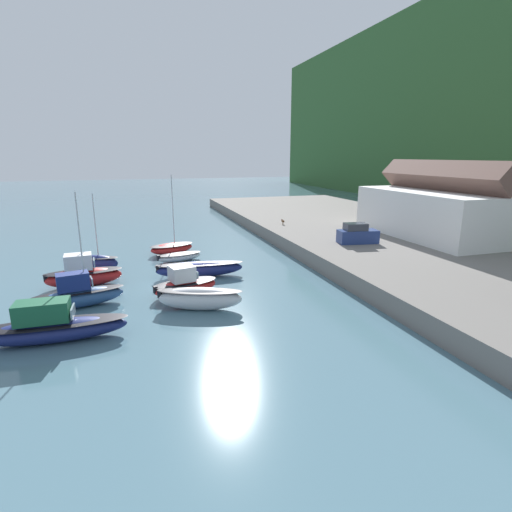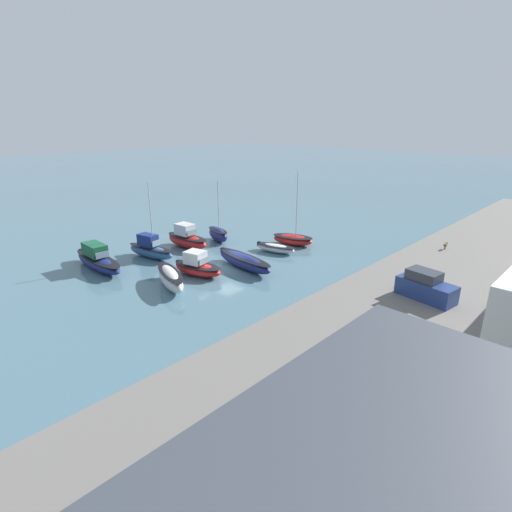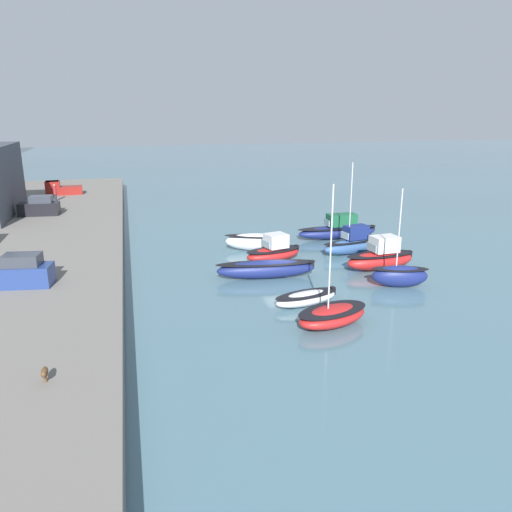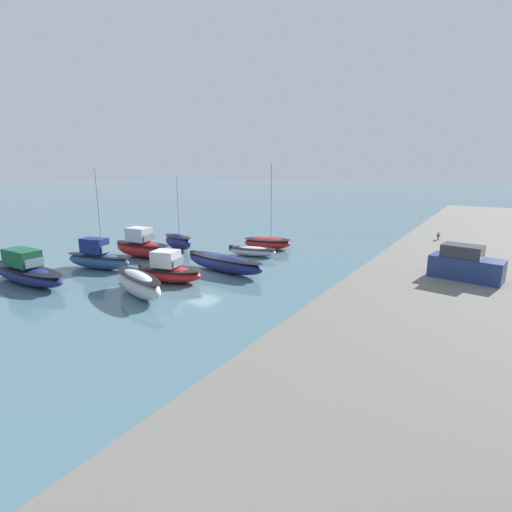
{
  "view_description": "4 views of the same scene",
  "coord_description": "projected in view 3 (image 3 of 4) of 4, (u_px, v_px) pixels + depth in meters",
  "views": [
    {
      "loc": [
        33.87,
        -4.03,
        10.78
      ],
      "look_at": [
        -0.33,
        6.71,
        1.7
      ],
      "focal_mm": 28.0,
      "sensor_mm": 36.0,
      "label": 1
    },
    {
      "loc": [
        25.63,
        28.83,
        14.43
      ],
      "look_at": [
        1.0,
        5.07,
        2.63
      ],
      "focal_mm": 28.0,
      "sensor_mm": 36.0,
      "label": 2
    },
    {
      "loc": [
        -36.92,
        11.62,
        12.73
      ],
      "look_at": [
        -1.82,
        2.58,
        2.14
      ],
      "focal_mm": 35.0,
      "sensor_mm": 36.0,
      "label": 3
    },
    {
      "loc": [
        24.79,
        20.46,
        8.8
      ],
      "look_at": [
        -0.7,
        4.74,
        1.78
      ],
      "focal_mm": 28.0,
      "sensor_mm": 36.0,
      "label": 4
    }
  ],
  "objects": [
    {
      "name": "moored_boat_1",
      "position": [
        306.0,
        298.0,
        33.87
      ],
      "size": [
        2.77,
        5.03,
        0.92
      ],
      "rotation": [
        0.0,
        0.0,
        0.24
      ],
      "color": "silver",
      "rests_on": "ground_plane"
    },
    {
      "name": "moored_boat_8",
      "position": [
        338.0,
        230.0,
        51.34
      ],
      "size": [
        2.16,
        8.59,
        2.56
      ],
      "rotation": [
        0.0,
        0.0,
        -0.01
      ],
      "color": "navy",
      "rests_on": "ground_plane"
    },
    {
      "name": "parked_car_0",
      "position": [
        19.0,
        273.0,
        32.71
      ],
      "size": [
        2.37,
        4.41,
        2.16
      ],
      "rotation": [
        0.0,
        0.0,
        -0.14
      ],
      "color": "navy",
      "rests_on": "quay_promenade"
    },
    {
      "name": "moored_boat_6",
      "position": [
        381.0,
        257.0,
        41.32
      ],
      "size": [
        2.69,
        6.33,
        2.82
      ],
      "rotation": [
        0.0,
        0.0,
        0.09
      ],
      "color": "red",
      "rests_on": "ground_plane"
    },
    {
      "name": "moored_boat_7",
      "position": [
        353.0,
        243.0,
        45.97
      ],
      "size": [
        2.91,
        6.51,
        8.35
      ],
      "rotation": [
        0.0,
        0.0,
        0.2
      ],
      "color": "#33568E",
      "rests_on": "ground_plane"
    },
    {
      "name": "moored_boat_2",
      "position": [
        266.0,
        269.0,
        39.25
      ],
      "size": [
        2.64,
        8.13,
        1.44
      ],
      "rotation": [
        0.0,
        0.0,
        -0.1
      ],
      "color": "navy",
      "rests_on": "ground_plane"
    },
    {
      "name": "moored_boat_4",
      "position": [
        257.0,
        242.0,
        46.92
      ],
      "size": [
        3.6,
        6.34,
        1.66
      ],
      "rotation": [
        0.0,
        0.0,
        -0.34
      ],
      "color": "silver",
      "rests_on": "ground_plane"
    },
    {
      "name": "parked_car_1",
      "position": [
        40.0,
        207.0,
        54.96
      ],
      "size": [
        2.1,
        4.32,
        2.16
      ],
      "rotation": [
        0.0,
        0.0,
        -0.07
      ],
      "color": "black",
      "rests_on": "quay_promenade"
    },
    {
      "name": "moored_boat_3",
      "position": [
        274.0,
        251.0,
        43.79
      ],
      "size": [
        3.46,
        5.63,
        2.39
      ],
      "rotation": [
        0.0,
        0.0,
        0.25
      ],
      "color": "red",
      "rests_on": "ground_plane"
    },
    {
      "name": "moored_boat_0",
      "position": [
        332.0,
        315.0,
        30.59
      ],
      "size": [
        3.82,
        5.47,
        8.75
      ],
      "rotation": [
        0.0,
        0.0,
        0.31
      ],
      "color": "red",
      "rests_on": "ground_plane"
    },
    {
      "name": "pickup_truck_0",
      "position": [
        61.0,
        189.0,
        68.5
      ],
      "size": [
        2.27,
        4.85,
        1.9
      ],
      "rotation": [
        0.0,
        0.0,
        0.07
      ],
      "color": "maroon",
      "rests_on": "quay_promenade"
    },
    {
      "name": "dog_on_quay",
      "position": [
        45.0,
        373.0,
        21.12
      ],
      "size": [
        0.88,
        0.35,
        0.68
      ],
      "rotation": [
        0.0,
        0.0,
        1.63
      ],
      "color": "brown",
      "rests_on": "quay_promenade"
    },
    {
      "name": "ground_plane",
      "position": [
        281.0,
        273.0,
        40.67
      ],
      "size": [
        320.0,
        320.0,
        0.0
      ],
      "primitive_type": "plane",
      "color": "slate"
    },
    {
      "name": "moored_boat_5",
      "position": [
        400.0,
        275.0,
        37.25
      ],
      "size": [
        2.59,
        4.49,
        7.41
      ],
      "rotation": [
        0.0,
        0.0,
        -0.27
      ],
      "color": "navy",
      "rests_on": "ground_plane"
    },
    {
      "name": "person_on_quay",
      "position": [
        55.0,
        192.0,
        63.67
      ],
      "size": [
        0.4,
        0.4,
        2.14
      ],
      "color": "#232838",
      "rests_on": "quay_promenade"
    }
  ]
}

